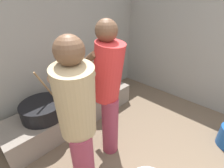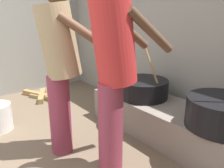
% 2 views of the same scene
% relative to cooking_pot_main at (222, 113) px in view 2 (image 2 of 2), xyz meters
% --- Properties ---
extents(block_enclosure_rear, '(4.90, 0.20, 1.94)m').
position_rel_cooking_pot_main_xyz_m(block_enclosure_rear, '(-0.83, 0.55, 0.48)').
color(block_enclosure_rear, gray).
rests_on(block_enclosure_rear, ground_plane).
extents(hearth_ledge, '(2.10, 0.60, 0.36)m').
position_rel_cooking_pot_main_xyz_m(hearth_ledge, '(-0.47, 0.03, -0.31)').
color(hearth_ledge, slate).
rests_on(hearth_ledge, ground_plane).
extents(cooking_pot_main, '(0.59, 0.59, 0.71)m').
position_rel_cooking_pot_main_xyz_m(cooking_pot_main, '(0.00, 0.00, 0.00)').
color(cooking_pot_main, black).
rests_on(cooking_pot_main, hearth_ledge).
extents(cooking_pot_secondary, '(0.57, 0.57, 0.66)m').
position_rel_cooking_pot_main_xyz_m(cooking_pot_secondary, '(-0.94, 0.02, -0.03)').
color(cooking_pot_secondary, black).
rests_on(cooking_pot_secondary, hearth_ledge).
extents(cook_in_tan_shirt, '(0.60, 0.73, 1.57)m').
position_rel_cooking_pot_main_xyz_m(cook_in_tan_shirt, '(-1.01, -0.96, 0.41)').
color(cook_in_tan_shirt, '#8C3347').
rests_on(cook_in_tan_shirt, ground_plane).
extents(cook_in_red_shirt, '(0.35, 0.68, 1.62)m').
position_rel_cooking_pot_main_xyz_m(cook_in_red_shirt, '(-0.49, -0.77, 0.44)').
color(cook_in_red_shirt, '#8C3347').
rests_on(cook_in_red_shirt, ground_plane).
extents(firewood_pile, '(0.91, 0.42, 0.08)m').
position_rel_cooking_pot_main_xyz_m(firewood_pile, '(-2.54, -0.56, -0.45)').
color(firewood_pile, '#A17644').
rests_on(firewood_pile, ground_plane).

